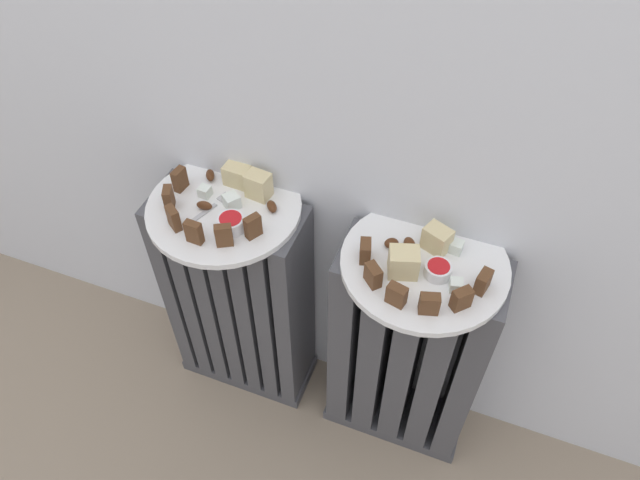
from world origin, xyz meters
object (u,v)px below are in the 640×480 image
(plate_left, at_px, (224,208))
(jam_bowl_left, at_px, (231,223))
(fork, at_px, (211,207))
(radiator_left, at_px, (240,301))
(radiator_right, at_px, (406,354))
(jam_bowl_right, at_px, (438,270))
(plate_right, at_px, (424,264))

(plate_left, relative_size, jam_bowl_left, 5.91)
(fork, bearing_deg, radiator_left, 38.82)
(radiator_left, height_order, radiator_right, same)
(jam_bowl_right, bearing_deg, radiator_right, 141.29)
(radiator_right, bearing_deg, jam_bowl_right, -38.71)
(radiator_right, bearing_deg, jam_bowl_left, -172.13)
(plate_right, relative_size, jam_bowl_left, 5.91)
(radiator_right, height_order, jam_bowl_left, jam_bowl_left)
(radiator_left, bearing_deg, plate_left, 90.00)
(jam_bowl_left, height_order, jam_bowl_right, jam_bowl_left)
(plate_right, relative_size, jam_bowl_right, 6.40)
(radiator_left, distance_m, plate_right, 0.47)
(plate_left, distance_m, fork, 0.02)
(jam_bowl_left, bearing_deg, plate_right, 7.87)
(radiator_left, bearing_deg, jam_bowl_right, -2.86)
(plate_right, bearing_deg, jam_bowl_left, -172.13)
(jam_bowl_left, relative_size, jam_bowl_right, 1.08)
(radiator_left, xyz_separation_m, plate_left, (0.00, 0.00, 0.29))
(radiator_right, height_order, fork, fork)
(plate_left, relative_size, fork, 2.73)
(radiator_left, bearing_deg, plate_right, 0.00)
(radiator_right, height_order, plate_left, plate_left)
(jam_bowl_right, bearing_deg, jam_bowl_left, -175.82)
(radiator_left, distance_m, fork, 0.30)
(plate_right, xyz_separation_m, fork, (-0.39, -0.01, 0.01))
(radiator_left, height_order, plate_right, plate_right)
(radiator_right, xyz_separation_m, jam_bowl_right, (0.02, -0.02, 0.31))
(radiator_left, distance_m, radiator_right, 0.37)
(radiator_left, distance_m, plate_left, 0.29)
(radiator_left, bearing_deg, fork, -141.18)
(plate_left, bearing_deg, jam_bowl_left, -49.28)
(radiator_left, height_order, plate_left, plate_left)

